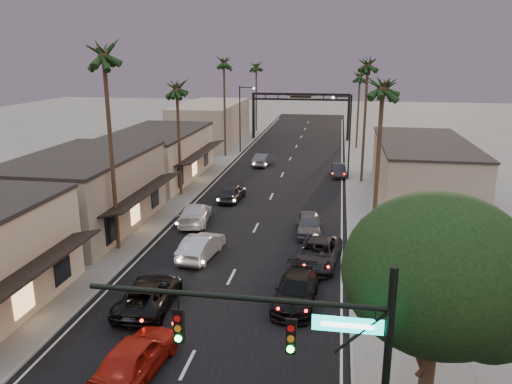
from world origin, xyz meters
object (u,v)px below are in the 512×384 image
(palm_ra, at_px, (383,81))
(oncoming_silver, at_px, (201,246))
(streetlight_right, at_px, (347,130))
(curbside_black, at_px, (296,291))
(oncoming_pickup, at_px, (149,295))
(palm_far, at_px, (256,64))
(oncoming_red, at_px, (136,356))
(palm_ld, at_px, (224,59))
(palm_lc, at_px, (177,84))
(palm_rb, at_px, (368,61))
(streetlight_left, at_px, (242,114))
(palm_rc, at_px, (360,74))
(curbside_near, at_px, (318,253))
(corner_tree, at_px, (440,280))
(traffic_signal, at_px, (316,354))
(arch, at_px, (301,104))
(palm_lb, at_px, (103,48))

(palm_ra, xyz_separation_m, oncoming_silver, (-11.20, -2.34, -10.64))
(streetlight_right, bearing_deg, curbside_black, -95.52)
(oncoming_pickup, bearing_deg, palm_far, -88.00)
(curbside_black, bearing_deg, oncoming_red, -126.44)
(palm_ld, relative_size, oncoming_silver, 2.93)
(palm_lc, xyz_separation_m, palm_rb, (17.20, 8.00, 1.95))
(palm_rb, xyz_separation_m, palm_far, (-16.90, 34.00, -0.97))
(curbside_black, bearing_deg, streetlight_left, 108.48)
(palm_rb, height_order, palm_rc, palm_rb)
(oncoming_pickup, relative_size, curbside_near, 0.99)
(streetlight_left, distance_m, oncoming_silver, 36.88)
(streetlight_right, height_order, palm_rb, palm_rb)
(corner_tree, xyz_separation_m, palm_rb, (-0.88, 36.55, 6.44))
(traffic_signal, bearing_deg, oncoming_red, 146.29)
(palm_ld, relative_size, oncoming_pickup, 2.58)
(palm_lc, relative_size, palm_far, 0.92)
(palm_ra, distance_m, palm_far, 56.58)
(traffic_signal, bearing_deg, oncoming_silver, 115.15)
(oncoming_silver, xyz_separation_m, curbside_near, (7.67, 0.14, -0.02))
(palm_far, bearing_deg, curbside_black, -78.59)
(palm_lc, height_order, palm_rb, palm_rb)
(corner_tree, bearing_deg, palm_ra, 93.03)
(traffic_signal, distance_m, palm_rb, 40.77)
(arch, xyz_separation_m, oncoming_pickup, (-3.49, -55.42, -4.77))
(palm_rc, bearing_deg, traffic_signal, -92.78)
(curbside_near, bearing_deg, palm_ra, 39.16)
(arch, height_order, palm_rc, palm_rc)
(palm_ld, bearing_deg, palm_lc, -90.00)
(streetlight_left, relative_size, palm_rc, 0.74)
(palm_lc, height_order, curbside_near, palm_lc)
(palm_rc, xyz_separation_m, oncoming_pickup, (-12.09, -49.42, -9.71))
(streetlight_left, bearing_deg, oncoming_pickup, -85.48)
(palm_rc, xyz_separation_m, curbside_near, (-3.54, -42.20, -9.69))
(palm_ra, distance_m, oncoming_red, 21.11)
(palm_far, xyz_separation_m, oncoming_pickup, (4.81, -63.42, -10.68))
(palm_rc, bearing_deg, palm_lc, -121.56)
(streetlight_left, bearing_deg, palm_lc, -94.37)
(corner_tree, height_order, palm_far, palm_far)
(corner_tree, distance_m, curbside_black, 11.57)
(corner_tree, xyz_separation_m, curbside_near, (-4.41, 14.35, -5.20))
(oncoming_silver, bearing_deg, palm_rb, -109.87)
(palm_rb, bearing_deg, curbside_black, -99.13)
(palm_rc, bearing_deg, streetlight_left, -158.86)
(palm_lb, relative_size, palm_ld, 1.07)
(palm_lc, xyz_separation_m, palm_rc, (17.20, 28.00, 0.00))
(palm_ra, relative_size, oncoming_silver, 2.72)
(palm_rc, height_order, oncoming_silver, palm_rc)
(oncoming_silver, distance_m, curbside_black, 8.62)
(oncoming_red, height_order, oncoming_pickup, oncoming_red)
(oncoming_red, bearing_deg, oncoming_silver, -80.47)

